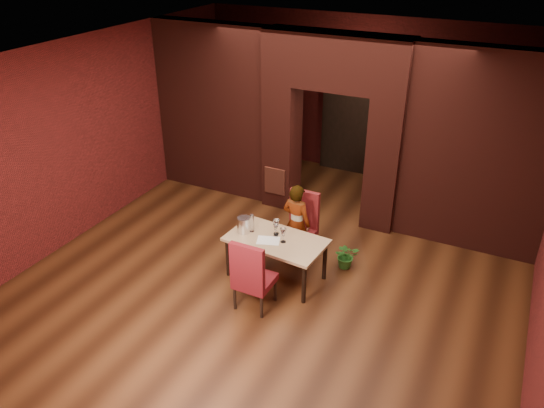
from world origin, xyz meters
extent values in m
plane|color=#4C2713|center=(0.00, 0.00, 0.00)|extent=(8.00, 8.00, 0.00)
cube|color=silver|center=(0.00, 0.00, 3.20)|extent=(7.00, 8.00, 0.04)
cube|color=maroon|center=(0.00, 4.00, 1.60)|extent=(7.00, 0.04, 3.20)
cube|color=maroon|center=(0.00, -4.00, 1.60)|extent=(7.00, 0.04, 3.20)
cube|color=maroon|center=(-3.50, 0.00, 1.60)|extent=(0.04, 8.00, 3.20)
cube|color=maroon|center=(-0.95, 2.00, 1.15)|extent=(0.55, 0.55, 2.30)
cube|color=maroon|center=(0.95, 2.00, 1.15)|extent=(0.55, 0.55, 2.30)
cube|color=maroon|center=(0.00, 2.00, 2.75)|extent=(2.45, 0.55, 0.90)
cube|color=maroon|center=(-2.36, 2.00, 1.60)|extent=(2.28, 0.35, 3.20)
cube|color=maroon|center=(2.36, 2.00, 1.60)|extent=(2.28, 0.35, 3.20)
cube|color=#AB4A31|center=(-0.95, 1.71, 0.55)|extent=(0.40, 0.03, 0.50)
cube|color=black|center=(-0.40, 3.94, 1.05)|extent=(0.90, 0.08, 2.10)
cube|color=black|center=(-0.40, 3.90, 1.05)|extent=(1.02, 0.04, 2.22)
cube|color=#A5815D|center=(0.02, -0.24, 0.33)|extent=(1.48, 0.91, 0.66)
cube|color=maroon|center=(0.09, 0.43, 0.53)|extent=(0.49, 0.49, 1.07)
cube|color=maroon|center=(0.05, -0.95, 0.54)|extent=(0.49, 0.49, 1.08)
imported|color=silver|center=(0.09, 0.34, 0.65)|extent=(0.51, 0.37, 1.29)
cube|color=white|center=(-0.06, -0.33, 0.67)|extent=(0.38, 0.33, 0.00)
cylinder|color=silver|center=(-0.49, -0.27, 0.78)|extent=(0.20, 0.20, 0.24)
cylinder|color=white|center=(-0.39, -0.20, 0.81)|extent=(0.07, 0.07, 0.29)
imported|color=#2A7024|center=(0.88, 0.47, 0.21)|extent=(0.48, 0.46, 0.41)
camera|label=1|loc=(2.86, -6.11, 4.72)|focal=35.00mm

